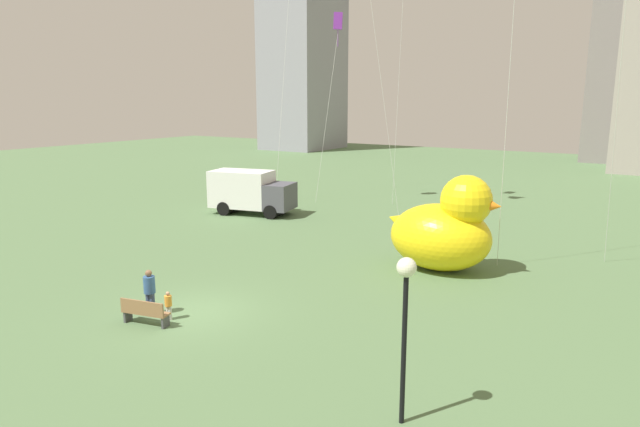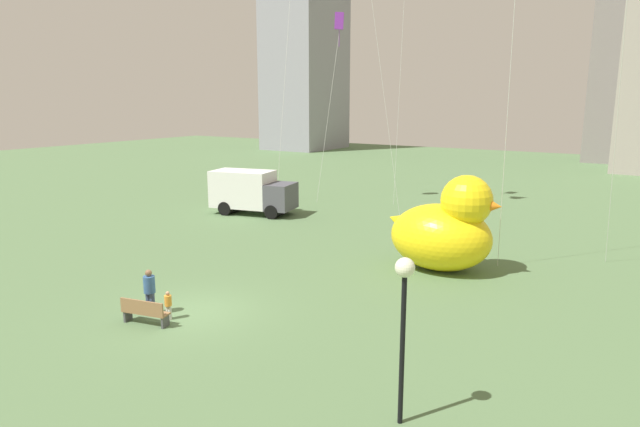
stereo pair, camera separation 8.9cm
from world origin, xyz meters
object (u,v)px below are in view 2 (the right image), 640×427
at_px(box_truck, 251,192).
at_px(giant_inflatable_duck, 445,230).
at_px(kite_purple, 339,22).
at_px(lamppost, 404,298).
at_px(park_bench, 144,311).
at_px(person_adult, 150,290).
at_px(person_child, 168,304).

bearing_deg(box_truck, giant_inflatable_duck, -18.11).
relative_size(giant_inflatable_duck, kite_purple, 0.39).
height_order(giant_inflatable_duck, box_truck, giant_inflatable_duck).
relative_size(lamppost, box_truck, 0.69).
bearing_deg(lamppost, park_bench, 176.24).
bearing_deg(lamppost, giant_inflatable_duck, 105.70).
relative_size(person_adult, kite_purple, 0.12).
relative_size(person_child, lamppost, 0.25).
xyz_separation_m(park_bench, box_truck, (-8.73, 16.23, 0.96)).
xyz_separation_m(park_bench, kite_purple, (-5.94, 22.71, 12.18)).
distance_m(person_child, box_truck, 17.94).
relative_size(person_adult, lamppost, 0.41).
bearing_deg(person_child, park_bench, -113.12).
relative_size(person_adult, box_truck, 0.28).
bearing_deg(giant_inflatable_duck, kite_purple, 137.10).
bearing_deg(lamppost, box_truck, 137.52).
distance_m(lamppost, kite_purple, 29.68).
xyz_separation_m(lamppost, kite_purple, (-15.63, 23.35, 9.55)).
distance_m(park_bench, giant_inflatable_duck, 13.03).
distance_m(person_adult, person_child, 0.95).
distance_m(park_bench, person_child, 0.83).
distance_m(box_truck, kite_purple, 13.25).
xyz_separation_m(person_adult, kite_purple, (-5.38, 21.97, 11.75)).
bearing_deg(park_bench, giant_inflatable_duck, 60.74).
xyz_separation_m(park_bench, lamppost, (9.69, -0.64, 2.63)).
height_order(person_adult, giant_inflatable_duck, giant_inflatable_duck).
height_order(person_child, lamppost, lamppost).
bearing_deg(box_truck, park_bench, -61.72).
bearing_deg(person_child, lamppost, -8.50).
bearing_deg(person_child, box_truck, 120.35).
distance_m(giant_inflatable_duck, kite_purple, 19.94).
bearing_deg(giant_inflatable_duck, box_truck, 161.89).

